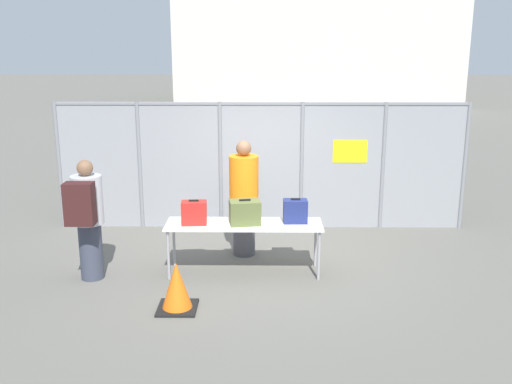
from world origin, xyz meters
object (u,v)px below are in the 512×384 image
(traffic_cone, at_px, (177,288))
(traveler_hooded, at_px, (87,216))
(suitcase_red, at_px, (194,213))
(security_worker_near, at_px, (244,197))
(inspection_table, at_px, (244,227))
(utility_trailer, at_px, (288,183))
(suitcase_navy, at_px, (295,211))
(suitcase_olive, at_px, (245,212))

(traffic_cone, bearing_deg, traveler_hooded, 145.75)
(suitcase_red, relative_size, security_worker_near, 0.20)
(inspection_table, height_order, security_worker_near, security_worker_near)
(security_worker_near, distance_m, utility_trailer, 3.16)
(suitcase_red, distance_m, traffic_cone, 1.33)
(security_worker_near, bearing_deg, inspection_table, 76.71)
(suitcase_red, bearing_deg, security_worker_near, 49.17)
(utility_trailer, distance_m, traffic_cone, 5.21)
(suitcase_navy, bearing_deg, suitcase_red, -176.00)
(suitcase_olive, bearing_deg, security_worker_near, 92.86)
(suitcase_red, xyz_separation_m, suitcase_olive, (0.72, 0.01, 0.00))
(utility_trailer, bearing_deg, traveler_hooded, -125.83)
(traveler_hooded, relative_size, traffic_cone, 2.78)
(inspection_table, relative_size, suitcase_navy, 6.25)
(suitcase_navy, bearing_deg, traveler_hooded, -172.88)
(traveler_hooded, relative_size, security_worker_near, 0.94)
(suitcase_red, bearing_deg, utility_trailer, 68.54)
(traffic_cone, bearing_deg, suitcase_red, 85.44)
(suitcase_olive, relative_size, security_worker_near, 0.26)
(traveler_hooded, xyz_separation_m, utility_trailer, (2.93, 4.05, -0.49))
(suitcase_olive, distance_m, utility_trailer, 3.89)
(traveler_hooded, distance_m, security_worker_near, 2.35)
(traveler_hooded, bearing_deg, suitcase_red, -0.68)
(traveler_hooded, distance_m, traffic_cone, 1.75)
(inspection_table, height_order, traffic_cone, inspection_table)
(suitcase_red, relative_size, suitcase_olive, 0.78)
(traffic_cone, bearing_deg, security_worker_near, 68.48)
(utility_trailer, bearing_deg, traffic_cone, -107.71)
(suitcase_olive, bearing_deg, suitcase_navy, 7.25)
(traveler_hooded, bearing_deg, inspection_table, -3.24)
(suitcase_olive, bearing_deg, traffic_cone, -124.46)
(inspection_table, height_order, suitcase_navy, suitcase_navy)
(suitcase_navy, xyz_separation_m, security_worker_near, (-0.75, 0.68, 0.03))
(suitcase_navy, relative_size, traffic_cone, 0.58)
(inspection_table, bearing_deg, traffic_cone, -123.53)
(inspection_table, distance_m, traveler_hooded, 2.17)
(suitcase_olive, relative_size, utility_trailer, 0.12)
(security_worker_near, height_order, traffic_cone, security_worker_near)
(traffic_cone, bearing_deg, suitcase_olive, 55.54)
(inspection_table, xyz_separation_m, traffic_cone, (-0.79, -1.20, -0.40))
(suitcase_red, relative_size, utility_trailer, 0.10)
(inspection_table, height_order, traveler_hooded, traveler_hooded)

